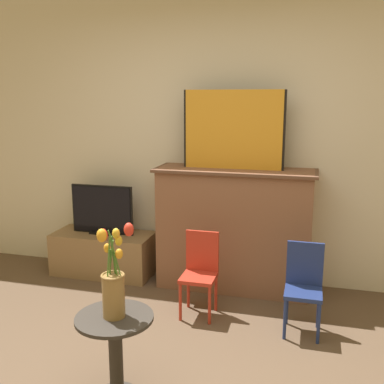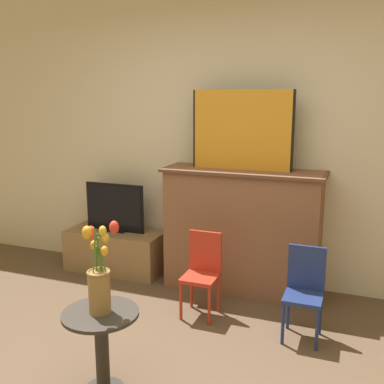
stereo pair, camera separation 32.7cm
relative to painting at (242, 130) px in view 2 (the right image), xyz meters
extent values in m
cube|color=beige|center=(-0.12, 0.24, -0.09)|extent=(8.00, 0.06, 2.70)
cube|color=brown|center=(0.03, -0.01, -0.89)|extent=(1.35, 0.43, 1.10)
cube|color=brown|center=(0.03, -0.02, -0.35)|extent=(1.41, 0.47, 0.02)
cube|color=black|center=(0.00, 0.01, 0.00)|extent=(0.88, 0.02, 0.68)
cube|color=orange|center=(0.00, -0.01, 0.00)|extent=(0.84, 0.02, 0.68)
cube|color=olive|center=(-1.27, -0.02, -1.23)|extent=(0.97, 0.43, 0.41)
cube|color=black|center=(-1.27, -0.02, -1.02)|extent=(0.24, 0.12, 0.02)
cube|color=black|center=(-1.27, -0.01, -0.79)|extent=(0.62, 0.02, 0.48)
cube|color=black|center=(-1.27, -0.02, -0.79)|extent=(0.59, 0.02, 0.45)
cylinder|color=#B22D1E|center=(-0.26, -0.75, -1.29)|extent=(0.02, 0.02, 0.31)
cylinder|color=#B22D1E|center=(-0.03, -0.75, -1.29)|extent=(0.02, 0.02, 0.31)
cylinder|color=#B22D1E|center=(-0.26, -0.52, -1.29)|extent=(0.02, 0.02, 0.31)
cylinder|color=#B22D1E|center=(-0.03, -0.52, -1.29)|extent=(0.02, 0.02, 0.31)
cube|color=#B22D1E|center=(-0.15, -0.63, -1.12)|extent=(0.27, 0.27, 0.03)
cube|color=#B22D1E|center=(-0.15, -0.51, -0.94)|extent=(0.27, 0.02, 0.33)
cylinder|color=navy|center=(0.54, -0.82, -1.29)|extent=(0.02, 0.02, 0.31)
cylinder|color=navy|center=(0.78, -0.82, -1.29)|extent=(0.02, 0.02, 0.31)
cylinder|color=navy|center=(0.54, -0.59, -1.29)|extent=(0.02, 0.02, 0.31)
cylinder|color=navy|center=(0.78, -0.59, -1.29)|extent=(0.02, 0.02, 0.31)
cube|color=navy|center=(0.66, -0.71, -1.12)|extent=(0.27, 0.27, 0.03)
cube|color=navy|center=(0.66, -0.58, -0.94)|extent=(0.27, 0.02, 0.33)
cylinder|color=#332D28|center=(-0.36, -1.73, -1.19)|extent=(0.08, 0.08, 0.50)
cylinder|color=#332D28|center=(-0.36, -1.73, -0.94)|extent=(0.44, 0.44, 0.02)
cylinder|color=olive|center=(-0.36, -1.73, -0.80)|extent=(0.13, 0.13, 0.24)
torus|color=olive|center=(-0.36, -1.73, -0.68)|extent=(0.13, 0.13, 0.02)
cylinder|color=#477A2D|center=(-0.34, -1.72, -0.59)|extent=(0.07, 0.04, 0.34)
ellipsoid|color=red|center=(-0.27, -1.69, -0.42)|extent=(0.05, 0.05, 0.08)
cylinder|color=#477A2D|center=(-0.35, -1.71, -0.61)|extent=(0.01, 0.04, 0.31)
ellipsoid|color=gold|center=(-0.35, -1.68, -0.46)|extent=(0.04, 0.04, 0.06)
cylinder|color=#477A2D|center=(-0.37, -1.75, -0.60)|extent=(0.03, 0.03, 0.32)
ellipsoid|color=orange|center=(-0.39, -1.77, -0.44)|extent=(0.05, 0.05, 0.08)
cylinder|color=#477A2D|center=(-0.33, -1.73, -0.66)|extent=(0.02, 0.01, 0.21)
ellipsoid|color=orange|center=(-0.32, -1.72, -0.56)|extent=(0.04, 0.04, 0.06)
cylinder|color=#477A2D|center=(-0.37, -1.72, -0.65)|extent=(0.03, 0.02, 0.23)
ellipsoid|color=orange|center=(-0.39, -1.71, -0.53)|extent=(0.04, 0.04, 0.05)
cylinder|color=#477A2D|center=(-0.35, -1.71, -0.63)|extent=(0.02, 0.05, 0.27)
ellipsoid|color=gold|center=(-0.34, -1.67, -0.50)|extent=(0.04, 0.04, 0.06)
cylinder|color=#477A2D|center=(-0.37, -1.72, -0.62)|extent=(0.08, 0.07, 0.29)
ellipsoid|color=red|center=(-0.44, -1.66, -0.48)|extent=(0.05, 0.05, 0.08)
camera|label=1|loc=(0.67, -3.86, 0.28)|focal=42.00mm
camera|label=2|loc=(0.98, -3.75, 0.28)|focal=42.00mm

